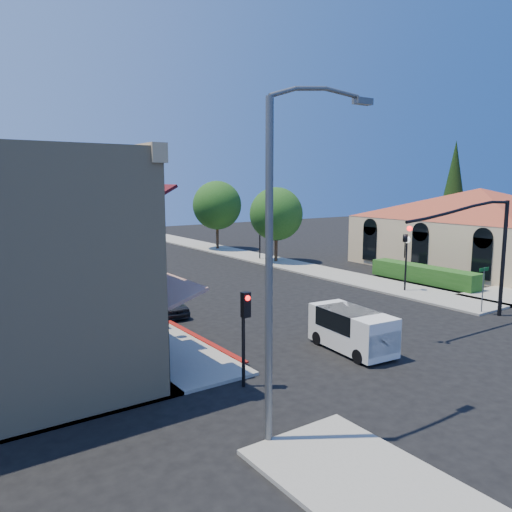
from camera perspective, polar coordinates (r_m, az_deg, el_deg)
ground at (r=21.89m, az=18.99°, el=-10.47°), size 120.00×120.00×0.00m
sidewalk_left at (r=40.51m, az=-22.59°, el=-1.93°), size 3.50×50.00×0.12m
sidewalk_right at (r=47.24m, az=-1.41°, el=0.13°), size 3.50×50.00×0.12m
curb_red_strip at (r=23.48m, az=-7.98°, el=-8.78°), size 0.25×10.00×0.06m
mission_building at (r=45.58m, az=24.07°, el=3.76°), size 30.12×30.12×6.40m
hedge at (r=36.19m, az=18.57°, el=-3.00°), size 1.40×8.00×1.10m
conifer_far at (r=54.03m, az=21.67°, el=7.30°), size 3.20×3.20×11.00m
street_tree_a at (r=42.76m, az=2.32°, el=4.82°), size 4.56×4.56×6.48m
street_tree_b at (r=51.07m, az=-4.47°, el=5.80°), size 4.94×4.94×7.02m
signal_mast_arm at (r=26.64m, az=24.33°, el=1.60°), size 8.01×0.39×6.00m
secondary_signal at (r=16.80m, az=-1.29°, el=-7.48°), size 0.28×0.42×3.32m
cobra_streetlight at (r=12.82m, az=2.77°, el=0.98°), size 3.60×0.25×9.31m
street_name_sign at (r=28.74m, az=24.54°, el=-2.78°), size 0.80×0.06×2.50m
lamppost_left_near at (r=22.17m, az=-11.82°, el=-2.62°), size 0.44×0.44×3.57m
lamppost_left_far at (r=35.35m, az=-20.71°, el=1.12°), size 0.44×0.44×3.57m
lamppost_right_near at (r=32.64m, az=16.82°, el=0.74°), size 0.44×0.44×3.57m
lamppost_right_far at (r=44.32m, az=0.44°, el=3.07°), size 0.44×0.44×3.57m
white_van at (r=21.09m, az=10.99°, el=-8.06°), size 2.01×3.98×1.70m
parked_car_a at (r=26.72m, az=-10.12°, el=-5.36°), size 1.68×3.63×1.21m
parked_car_b at (r=32.31m, az=-12.24°, el=-3.12°), size 1.16×3.28×1.08m
parked_car_c at (r=39.52m, az=-16.42°, el=-1.09°), size 1.86×4.16×1.19m
parked_car_d at (r=40.46m, az=-16.86°, el=-0.89°), size 2.06×4.30×1.18m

